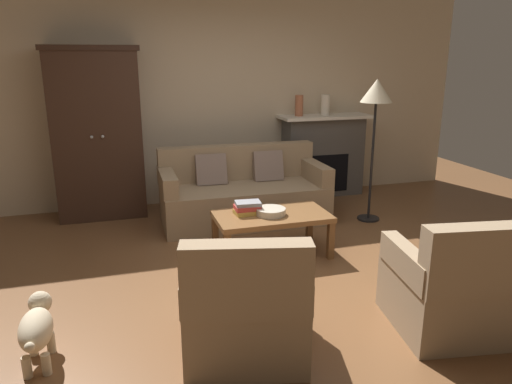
# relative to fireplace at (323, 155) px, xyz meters

# --- Properties ---
(ground_plane) EXTENTS (9.60, 9.60, 0.00)m
(ground_plane) POSITION_rel_fireplace_xyz_m (-1.55, -2.30, -0.57)
(ground_plane) COLOR brown
(back_wall) EXTENTS (7.20, 0.10, 2.80)m
(back_wall) POSITION_rel_fireplace_xyz_m (-1.55, 0.25, 0.83)
(back_wall) COLOR beige
(back_wall) RESTS_ON ground
(fireplace) EXTENTS (1.26, 0.48, 1.12)m
(fireplace) POSITION_rel_fireplace_xyz_m (0.00, 0.00, 0.00)
(fireplace) COLOR #4C4947
(fireplace) RESTS_ON ground
(armoire) EXTENTS (1.06, 0.57, 2.01)m
(armoire) POSITION_rel_fireplace_xyz_m (-2.95, -0.08, 0.44)
(armoire) COLOR #382319
(armoire) RESTS_ON ground
(couch) EXTENTS (1.93, 0.87, 0.86)m
(couch) POSITION_rel_fireplace_xyz_m (-1.36, -0.76, -0.25)
(couch) COLOR #937A5B
(couch) RESTS_ON ground
(coffee_table) EXTENTS (1.10, 0.60, 0.42)m
(coffee_table) POSITION_rel_fireplace_xyz_m (-1.36, -1.84, -0.20)
(coffee_table) COLOR brown
(coffee_table) RESTS_ON ground
(fruit_bowl) EXTENTS (0.29, 0.29, 0.06)m
(fruit_bowl) POSITION_rel_fireplace_xyz_m (-1.38, -1.86, -0.12)
(fruit_bowl) COLOR beige
(fruit_bowl) RESTS_ON coffee_table
(book_stack) EXTENTS (0.26, 0.20, 0.12)m
(book_stack) POSITION_rel_fireplace_xyz_m (-1.59, -1.77, -0.09)
(book_stack) COLOR gold
(book_stack) RESTS_ON coffee_table
(mantel_vase_terracotta) EXTENTS (0.11, 0.11, 0.28)m
(mantel_vase_terracotta) POSITION_rel_fireplace_xyz_m (-0.38, -0.02, 0.69)
(mantel_vase_terracotta) COLOR #A86042
(mantel_vase_terracotta) RESTS_ON fireplace
(mantel_vase_cream) EXTENTS (0.12, 0.12, 0.27)m
(mantel_vase_cream) POSITION_rel_fireplace_xyz_m (-0.00, -0.02, 0.69)
(mantel_vase_cream) COLOR beige
(mantel_vase_cream) RESTS_ON fireplace
(armchair_near_left) EXTENTS (0.92, 0.93, 0.88)m
(armchair_near_left) POSITION_rel_fireplace_xyz_m (-2.04, -3.34, -0.25)
(armchair_near_left) COLOR #997F60
(armchair_near_left) RESTS_ON ground
(armchair_near_right) EXTENTS (0.88, 0.88, 0.88)m
(armchair_near_right) POSITION_rel_fireplace_xyz_m (-0.57, -3.48, -0.25)
(armchair_near_right) COLOR #997F60
(armchair_near_right) RESTS_ON ground
(floor_lamp) EXTENTS (0.36, 0.36, 1.65)m
(floor_lamp) POSITION_rel_fireplace_xyz_m (0.09, -1.17, 0.86)
(floor_lamp) COLOR black
(floor_lamp) RESTS_ON ground
(dog) EXTENTS (0.20, 0.57, 0.39)m
(dog) POSITION_rel_fireplace_xyz_m (-3.33, -3.05, -0.32)
(dog) COLOR beige
(dog) RESTS_ON ground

